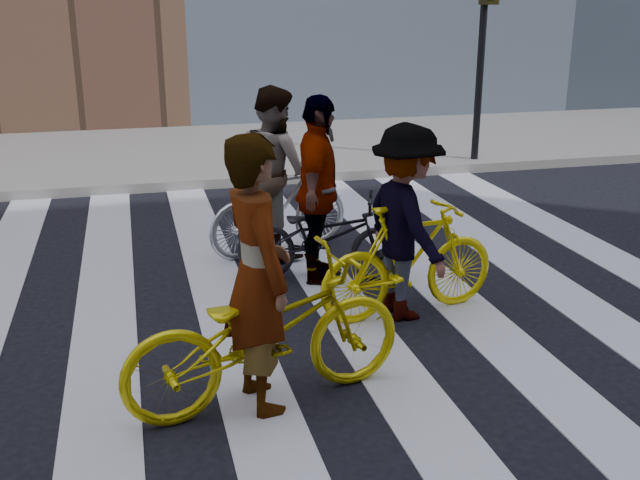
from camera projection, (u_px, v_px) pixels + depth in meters
name	position (u px, v px, depth m)	size (l,w,h in m)	color
ground	(291.00, 319.00, 6.86)	(100.00, 100.00, 0.00)	black
sidewalk_far	(204.00, 152.00, 13.73)	(100.00, 5.00, 0.15)	gray
zebra_crosswalk	(291.00, 318.00, 6.85)	(8.25, 10.00, 0.01)	silver
traffic_signal	(485.00, 30.00, 12.08)	(0.22, 0.42, 3.33)	black
bike_yellow_left	(266.00, 333.00, 5.29)	(0.73, 2.10, 1.10)	#CFBE0B
bike_silver_mid	(280.00, 208.00, 8.47)	(0.50, 1.76, 1.06)	silver
bike_yellow_right	(409.00, 260.00, 6.80)	(0.50, 1.77, 1.07)	#FFE90E
bike_dark_rear	(323.00, 237.00, 7.64)	(0.62, 1.79, 0.94)	black
rider_left	(257.00, 275.00, 5.14)	(0.72, 0.47, 1.98)	slate
rider_mid	(275.00, 172.00, 8.33)	(0.93, 0.72, 1.90)	slate
rider_right	(406.00, 223.00, 6.67)	(1.15, 0.66, 1.78)	slate
rider_rear	(318.00, 191.00, 7.47)	(1.12, 0.47, 1.92)	slate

